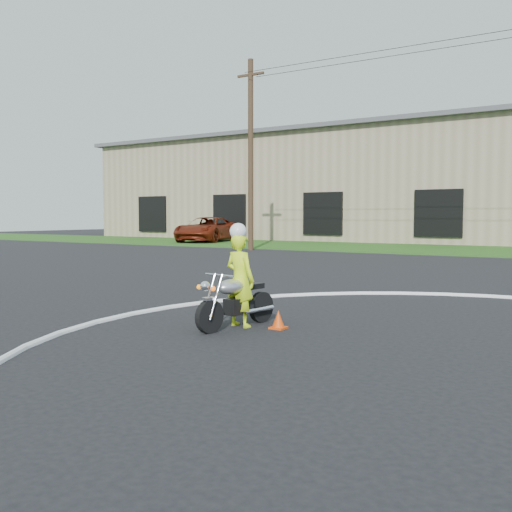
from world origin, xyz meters
The scene contains 5 objects.
ground centered at (0.00, 0.00, 0.00)m, with size 120.00×120.00×0.00m, color black.
primary_motorcycle centered at (-3.74, 3.03, 0.45)m, with size 0.66×1.74×0.92m.
rider_primary_grp centered at (-3.73, 3.16, 0.82)m, with size 0.62×0.46×1.70m.
pickup_grp centered at (-23.02, 27.76, 0.88)m, with size 4.30×6.82×1.76m.
warehouse centered at (-18.00, 39.99, 4.16)m, with size 41.00×17.00×8.30m.
Camera 1 is at (1.43, -4.54, 1.81)m, focal length 40.00 mm.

